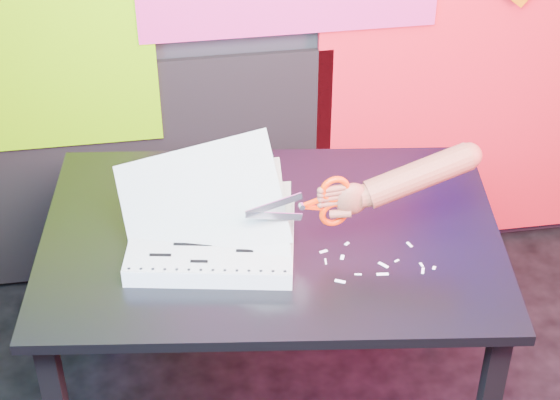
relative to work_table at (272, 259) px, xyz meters
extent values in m
cube|color=red|center=(1.07, 0.78, 0.19)|extent=(1.60, 0.02, 1.60)
cube|color=#75D301|center=(-0.63, 0.76, 0.44)|extent=(0.75, 0.02, 1.00)
cube|color=black|center=(-0.33, 0.78, -0.21)|extent=(1.30, 0.02, 0.85)
cube|color=black|center=(-0.50, 0.41, -0.30)|extent=(0.06, 0.06, 0.72)
cube|color=black|center=(0.58, 0.27, -0.30)|extent=(0.06, 0.06, 0.72)
cube|color=black|center=(0.00, 0.00, 0.07)|extent=(1.30, 0.95, 0.03)
cube|color=white|center=(-0.16, -0.04, 0.11)|extent=(0.46, 0.38, 0.05)
cube|color=silver|center=(-0.16, -0.04, 0.14)|extent=(0.46, 0.37, 0.00)
cube|color=silver|center=(-0.16, -0.04, 0.14)|extent=(0.44, 0.36, 0.13)
cube|color=silver|center=(-0.17, -0.03, 0.17)|extent=(0.41, 0.31, 0.22)
cube|color=silver|center=(-0.18, -0.01, 0.22)|extent=(0.43, 0.24, 0.31)
cylinder|color=black|center=(-0.37, -0.15, 0.14)|extent=(0.01, 0.01, 0.00)
cylinder|color=black|center=(-0.34, -0.15, 0.14)|extent=(0.01, 0.01, 0.00)
cylinder|color=black|center=(-0.31, -0.16, 0.14)|extent=(0.01, 0.01, 0.00)
cylinder|color=black|center=(-0.29, -0.17, 0.14)|extent=(0.01, 0.01, 0.00)
cylinder|color=black|center=(-0.26, -0.17, 0.14)|extent=(0.01, 0.01, 0.00)
cylinder|color=black|center=(-0.23, -0.18, 0.14)|extent=(0.01, 0.01, 0.00)
cylinder|color=black|center=(-0.20, -0.18, 0.14)|extent=(0.01, 0.01, 0.00)
cylinder|color=black|center=(-0.17, -0.19, 0.14)|extent=(0.01, 0.01, 0.00)
cylinder|color=black|center=(-0.14, -0.19, 0.14)|extent=(0.01, 0.01, 0.00)
cylinder|color=black|center=(-0.11, -0.20, 0.14)|extent=(0.01, 0.01, 0.00)
cylinder|color=black|center=(-0.08, -0.20, 0.14)|extent=(0.01, 0.01, 0.00)
cylinder|color=black|center=(-0.06, -0.21, 0.14)|extent=(0.01, 0.01, 0.00)
cylinder|color=black|center=(-0.03, -0.21, 0.14)|extent=(0.01, 0.01, 0.00)
cylinder|color=black|center=(0.00, -0.22, 0.14)|extent=(0.01, 0.01, 0.00)
cylinder|color=black|center=(-0.32, 0.13, 0.14)|extent=(0.01, 0.01, 0.00)
cylinder|color=black|center=(-0.29, 0.12, 0.14)|extent=(0.01, 0.01, 0.00)
cylinder|color=black|center=(-0.26, 0.12, 0.14)|extent=(0.01, 0.01, 0.00)
cylinder|color=black|center=(-0.23, 0.11, 0.14)|extent=(0.01, 0.01, 0.00)
cylinder|color=black|center=(-0.21, 0.11, 0.14)|extent=(0.01, 0.01, 0.00)
cylinder|color=black|center=(-0.18, 0.10, 0.14)|extent=(0.01, 0.01, 0.00)
cylinder|color=black|center=(-0.15, 0.10, 0.14)|extent=(0.01, 0.01, 0.00)
cylinder|color=black|center=(-0.12, 0.09, 0.14)|extent=(0.01, 0.01, 0.00)
cylinder|color=black|center=(-0.09, 0.09, 0.14)|extent=(0.01, 0.01, 0.00)
cylinder|color=black|center=(-0.06, 0.08, 0.14)|extent=(0.01, 0.01, 0.00)
cylinder|color=black|center=(-0.03, 0.08, 0.14)|extent=(0.01, 0.01, 0.00)
cylinder|color=black|center=(0.00, 0.07, 0.14)|extent=(0.01, 0.01, 0.00)
cylinder|color=black|center=(0.02, 0.06, 0.14)|extent=(0.01, 0.01, 0.00)
cylinder|color=black|center=(0.05, 0.06, 0.14)|extent=(0.01, 0.01, 0.00)
cube|color=black|center=(-0.25, 0.03, 0.14)|extent=(0.08, 0.02, 0.00)
cube|color=black|center=(-0.13, -0.02, 0.14)|extent=(0.06, 0.02, 0.00)
cube|color=black|center=(-0.21, -0.08, 0.14)|extent=(0.10, 0.03, 0.00)
cube|color=black|center=(-0.09, -0.13, 0.14)|extent=(0.05, 0.02, 0.00)
cube|color=black|center=(-0.29, -0.11, 0.14)|extent=(0.06, 0.02, 0.00)
cube|color=black|center=(-0.09, 0.03, 0.14)|extent=(0.07, 0.02, 0.00)
cube|color=black|center=(-0.20, -0.15, 0.14)|extent=(0.05, 0.02, 0.00)
cube|color=silver|center=(-0.01, -0.10, 0.26)|extent=(0.15, 0.02, 0.05)
cube|color=silver|center=(-0.01, -0.10, 0.22)|extent=(0.15, 0.02, 0.05)
cylinder|color=silver|center=(0.06, -0.10, 0.24)|extent=(0.02, 0.01, 0.02)
cube|color=#F42C03|center=(0.09, -0.09, 0.23)|extent=(0.06, 0.02, 0.02)
cube|color=#F42C03|center=(0.09, -0.09, 0.25)|extent=(0.06, 0.02, 0.02)
torus|color=#F42C03|center=(0.15, -0.09, 0.28)|extent=(0.08, 0.02, 0.08)
torus|color=#F42C03|center=(0.15, -0.09, 0.20)|extent=(0.08, 0.02, 0.08)
ellipsoid|color=brown|center=(0.19, -0.08, 0.24)|extent=(0.09, 0.05, 0.09)
cylinder|color=brown|center=(0.15, -0.09, 0.24)|extent=(0.07, 0.02, 0.02)
cylinder|color=brown|center=(0.15, -0.09, 0.25)|extent=(0.06, 0.02, 0.02)
cylinder|color=brown|center=(0.15, -0.09, 0.27)|extent=(0.06, 0.02, 0.02)
cylinder|color=brown|center=(0.15, -0.09, 0.28)|extent=(0.05, 0.02, 0.02)
cylinder|color=brown|center=(0.16, -0.10, 0.21)|extent=(0.06, 0.03, 0.03)
cylinder|color=brown|center=(0.23, -0.08, 0.24)|extent=(0.06, 0.06, 0.06)
cylinder|color=brown|center=(0.36, -0.07, 0.28)|extent=(0.29, 0.10, 0.15)
sphere|color=brown|center=(0.49, -0.06, 0.32)|extent=(0.07, 0.07, 0.07)
cube|color=white|center=(0.19, -0.08, 0.09)|extent=(0.02, 0.01, 0.00)
cube|color=white|center=(0.30, -0.16, 0.09)|extent=(0.01, 0.01, 0.00)
cube|color=white|center=(0.38, -0.20, 0.09)|extent=(0.01, 0.02, 0.00)
cube|color=white|center=(0.12, -0.10, 0.09)|extent=(0.02, 0.01, 0.00)
cube|color=white|center=(0.14, -0.22, 0.09)|extent=(0.03, 0.02, 0.00)
cube|color=white|center=(0.25, -0.21, 0.09)|extent=(0.03, 0.01, 0.00)
cube|color=white|center=(0.36, -0.19, 0.09)|extent=(0.01, 0.02, 0.00)
cube|color=white|center=(0.16, -0.13, 0.09)|extent=(0.01, 0.02, 0.00)
cube|color=white|center=(0.35, -0.10, 0.09)|extent=(0.01, 0.02, 0.00)
cube|color=white|center=(0.12, -0.14, 0.09)|extent=(0.01, 0.02, 0.00)
cube|color=white|center=(0.35, -0.21, 0.09)|extent=(0.01, 0.02, 0.00)
cube|color=white|center=(0.26, -0.17, 0.09)|extent=(0.03, 0.03, 0.00)
cube|color=white|center=(0.19, -0.20, 0.09)|extent=(0.02, 0.01, 0.00)
camera|label=1|loc=(-0.27, -1.92, 1.61)|focal=60.00mm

